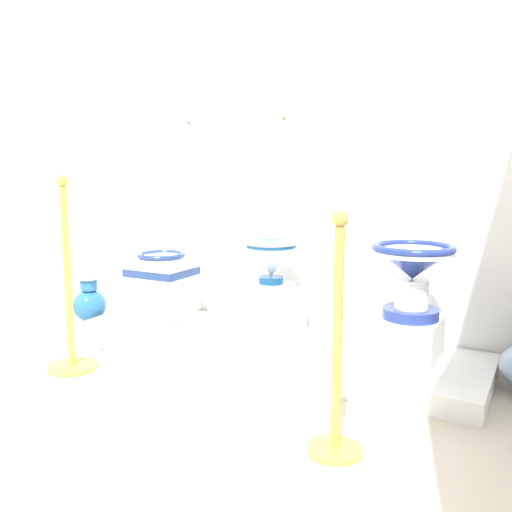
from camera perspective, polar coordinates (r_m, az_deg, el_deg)
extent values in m
cube|color=beige|center=(2.19, -20.92, -22.48)|extent=(5.23, 5.69, 0.02)
cube|color=white|center=(3.61, 4.46, 17.34)|extent=(3.43, 0.06, 3.28)
cube|color=white|center=(3.36, 1.09, -9.42)|extent=(2.50, 0.76, 0.11)
cube|color=white|center=(3.81, -9.53, -5.96)|extent=(0.29, 0.36, 0.06)
cube|color=white|center=(3.76, -9.60, -3.29)|extent=(0.38, 0.33, 0.30)
cube|color=navy|center=(3.74, -9.64, -1.57)|extent=(0.39, 0.33, 0.05)
cylinder|color=white|center=(3.73, -9.67, -0.49)|extent=(0.30, 0.30, 0.07)
torus|color=navy|center=(3.72, -9.69, 0.07)|extent=(0.32, 0.32, 0.04)
cube|color=white|center=(3.38, 1.54, -5.92)|extent=(0.31, 0.37, 0.27)
cylinder|color=#AEC0D0|center=(3.35, 1.55, -3.26)|extent=(0.29, 0.29, 0.05)
cylinder|color=navy|center=(3.34, 1.56, -2.46)|extent=(0.15, 0.15, 0.04)
cone|color=#AEC0D0|center=(3.31, 1.57, -0.30)|extent=(0.31, 0.31, 0.21)
cylinder|color=navy|center=(3.30, 1.57, 1.17)|extent=(0.30, 0.30, 0.03)
torus|color=#AEC0D0|center=(3.30, 1.57, 1.52)|extent=(0.32, 0.32, 0.04)
cylinder|color=navy|center=(3.30, 1.57, 1.43)|extent=(0.21, 0.21, 0.01)
cube|color=white|center=(3.01, 15.47, -8.42)|extent=(0.29, 0.37, 0.24)
cylinder|color=navy|center=(2.97, 15.59, -5.69)|extent=(0.29, 0.29, 0.06)
cylinder|color=white|center=(2.95, 15.67, -3.72)|extent=(0.17, 0.17, 0.15)
cone|color=navy|center=(2.92, 15.80, -0.75)|extent=(0.41, 0.41, 0.16)
cylinder|color=white|center=(2.91, 15.85, 0.39)|extent=(0.40, 0.40, 0.03)
torus|color=navy|center=(2.91, 15.87, 0.78)|extent=(0.42, 0.42, 0.04)
cylinder|color=white|center=(2.91, 15.86, 0.68)|extent=(0.29, 0.29, 0.01)
cube|color=white|center=(3.93, -6.50, 12.76)|extent=(0.09, 0.01, 0.15)
cube|color=#386BAD|center=(3.95, -6.89, 13.38)|extent=(0.02, 0.01, 0.02)
cube|color=white|center=(3.56, 3.49, 13.34)|extent=(0.12, 0.01, 0.12)
cube|color=#5B9E4C|center=(3.58, 2.91, 13.91)|extent=(0.02, 0.01, 0.02)
cylinder|color=white|center=(4.18, -16.60, -6.64)|extent=(0.13, 0.13, 0.03)
ellipsoid|color=#225A8F|center=(4.14, -16.69, -4.90)|extent=(0.23, 0.23, 0.23)
cylinder|color=#225A8F|center=(4.11, -16.79, -2.74)|extent=(0.12, 0.12, 0.09)
torus|color=white|center=(4.10, -16.81, -2.13)|extent=(0.16, 0.16, 0.02)
cylinder|color=gold|center=(3.34, -18.33, -10.74)|extent=(0.28, 0.28, 0.02)
cylinder|color=gold|center=(3.21, -18.78, -2.14)|extent=(0.04, 0.04, 0.99)
sphere|color=gold|center=(3.15, -19.26, 7.30)|extent=(0.06, 0.06, 0.06)
cylinder|color=gold|center=(2.35, 8.07, -19.09)|extent=(0.22, 0.22, 0.02)
cylinder|color=gold|center=(2.17, 8.34, -8.57)|extent=(0.04, 0.04, 0.87)
sphere|color=gold|center=(2.08, 8.63, 3.80)|extent=(0.06, 0.06, 0.06)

